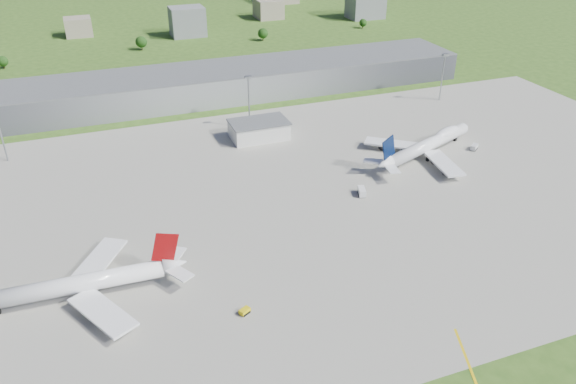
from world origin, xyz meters
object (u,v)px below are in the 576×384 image
object	(u,v)px
van_white_far	(474,147)
tug_yellow	(245,311)
airliner_blue_quad	(428,145)
airliner_red_twin	(81,284)
van_white_near	(362,192)

from	to	relation	value
van_white_far	tug_yellow	bearing A→B (deg)	171.39
airliner_blue_quad	van_white_far	world-z (taller)	airliner_blue_quad
airliner_red_twin	tug_yellow	bearing A→B (deg)	152.73
tug_yellow	van_white_far	size ratio (longest dim) A/B	0.71
airliner_red_twin	tug_yellow	distance (m)	48.32
tug_yellow	van_white_near	world-z (taller)	van_white_near
tug_yellow	van_white_near	xyz separation A→B (m)	(62.00, 49.46, 0.58)
airliner_blue_quad	airliner_red_twin	bearing A→B (deg)	176.27
airliner_red_twin	van_white_far	xyz separation A→B (m)	(170.84, 45.46, -3.40)
airliner_red_twin	airliner_blue_quad	bearing A→B (deg)	-159.79
airliner_red_twin	van_white_near	world-z (taller)	airliner_red_twin
van_white_near	van_white_far	world-z (taller)	van_white_near
tug_yellow	airliner_blue_quad	bearing A→B (deg)	5.72
airliner_blue_quad	van_white_far	bearing A→B (deg)	-29.77
van_white_far	airliner_red_twin	bearing A→B (deg)	158.10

